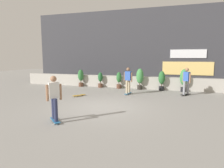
% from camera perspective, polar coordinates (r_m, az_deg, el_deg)
% --- Properties ---
extents(ground_plane, '(48.00, 48.00, 0.00)m').
position_cam_1_polar(ground_plane, '(9.42, -2.79, -6.64)').
color(ground_plane, gray).
extents(planter_wall, '(18.00, 0.40, 0.90)m').
position_cam_1_polar(planter_wall, '(15.01, 5.22, 0.55)').
color(planter_wall, '#B2ADA3').
rests_on(planter_wall, ground).
extents(building_backdrop, '(20.00, 2.08, 6.50)m').
position_cam_1_polar(building_backdrop, '(18.83, 8.03, 10.53)').
color(building_backdrop, '#38383D').
rests_on(building_backdrop, ground).
extents(potted_plant_0, '(0.44, 0.44, 1.36)m').
position_cam_1_polar(potted_plant_0, '(15.85, -9.02, 2.03)').
color(potted_plant_0, brown).
rests_on(potted_plant_0, ground).
extents(potted_plant_1, '(0.36, 0.36, 1.18)m').
position_cam_1_polar(potted_plant_1, '(15.20, -3.39, 1.30)').
color(potted_plant_1, brown).
rests_on(potted_plant_1, ground).
extents(potted_plant_2, '(0.38, 0.38, 1.23)m').
position_cam_1_polar(potted_plant_2, '(14.73, 2.02, 1.26)').
color(potted_plant_2, brown).
rests_on(potted_plant_2, ground).
extents(potted_plant_3, '(0.52, 0.52, 1.52)m').
position_cam_1_polar(potted_plant_3, '(14.36, 8.06, 1.92)').
color(potted_plant_3, '#2D2823').
rests_on(potted_plant_3, ground).
extents(potted_plant_4, '(0.45, 0.45, 1.37)m').
position_cam_1_polar(potted_plant_4, '(14.20, 14.17, 1.26)').
color(potted_plant_4, black).
rests_on(potted_plant_4, ground).
extents(potted_plant_5, '(0.53, 0.53, 1.53)m').
position_cam_1_polar(potted_plant_5, '(14.18, 20.08, 1.49)').
color(potted_plant_5, black).
rests_on(potted_plant_5, ground).
extents(skater_far_right, '(0.55, 0.82, 1.70)m').
position_cam_1_polar(skater_far_right, '(12.40, 4.67, 1.30)').
color(skater_far_right, '#266699').
rests_on(skater_far_right, ground).
extents(skater_mid_plaza, '(0.72, 0.70, 1.70)m').
position_cam_1_polar(skater_mid_plaza, '(7.38, -16.40, -3.53)').
color(skater_mid_plaza, '#266699').
rests_on(skater_mid_plaza, ground).
extents(skater_by_wall_left, '(0.67, 0.74, 1.70)m').
position_cam_1_polar(skater_by_wall_left, '(12.80, 20.74, 1.01)').
color(skater_by_wall_left, black).
rests_on(skater_by_wall_left, ground).
extents(skateboard_near_camera, '(0.60, 0.78, 0.08)m').
position_cam_1_polar(skateboard_near_camera, '(12.02, -9.50, -3.24)').
color(skateboard_near_camera, '#BF8C26').
rests_on(skateboard_near_camera, ground).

